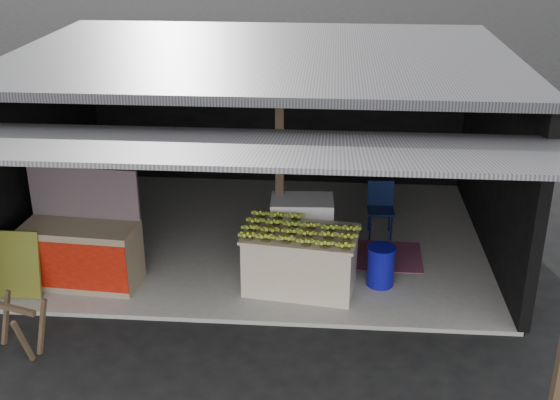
# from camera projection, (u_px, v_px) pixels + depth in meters

# --- Properties ---
(ground) EXTENTS (80.00, 80.00, 0.00)m
(ground) POSITION_uv_depth(u_px,v_px,m) (245.00, 325.00, 9.00)
(ground) COLOR black
(ground) RESTS_ON ground
(concrete_slab) EXTENTS (7.00, 5.00, 0.06)m
(concrete_slab) POSITION_uv_depth(u_px,v_px,m) (264.00, 237.00, 11.28)
(concrete_slab) COLOR gray
(concrete_slab) RESTS_ON ground
(shophouse) EXTENTS (7.40, 7.29, 3.02)m
(shophouse) POSITION_uv_depth(u_px,v_px,m) (265.00, 107.00, 10.76)
(shophouse) COLOR black
(shophouse) RESTS_ON ground
(banana_table) EXTENTS (1.64, 1.14, 0.84)m
(banana_table) POSITION_uv_depth(u_px,v_px,m) (301.00, 260.00, 9.59)
(banana_table) COLOR beige
(banana_table) RESTS_ON concrete_slab
(banana_pile) EXTENTS (1.51, 1.03, 0.17)m
(banana_pile) POSITION_uv_depth(u_px,v_px,m) (301.00, 227.00, 9.40)
(banana_pile) COLOR #CBD32C
(banana_pile) RESTS_ON banana_table
(white_crate) EXTENTS (0.93, 0.65, 1.00)m
(white_crate) POSITION_uv_depth(u_px,v_px,m) (302.00, 230.00, 10.28)
(white_crate) COLOR white
(white_crate) RESTS_ON concrete_slab
(neighbor_stall) EXTENTS (1.61, 0.82, 1.62)m
(neighbor_stall) POSITION_uv_depth(u_px,v_px,m) (81.00, 251.00, 9.69)
(neighbor_stall) COLOR #998466
(neighbor_stall) RESTS_ON concrete_slab
(green_signboard) EXTENTS (0.62, 0.21, 0.93)m
(green_signboard) POSITION_uv_depth(u_px,v_px,m) (17.00, 265.00, 9.38)
(green_signboard) COLOR black
(green_signboard) RESTS_ON concrete_slab
(sawhorse) EXTENTS (0.74, 0.73, 0.66)m
(sawhorse) POSITION_uv_depth(u_px,v_px,m) (13.00, 323.00, 8.27)
(sawhorse) COLOR #4E3A27
(sawhorse) RESTS_ON ground
(water_barrel) EXTENTS (0.38, 0.38, 0.55)m
(water_barrel) POSITION_uv_depth(u_px,v_px,m) (381.00, 267.00, 9.72)
(water_barrel) COLOR #0D0E93
(water_barrel) RESTS_ON concrete_slab
(plastic_chair) EXTENTS (0.42, 0.42, 0.87)m
(plastic_chair) POSITION_uv_depth(u_px,v_px,m) (381.00, 204.00, 11.16)
(plastic_chair) COLOR #0A1337
(plastic_chair) RESTS_ON concrete_slab
(magenta_rug) EXTENTS (1.54, 1.06, 0.01)m
(magenta_rug) POSITION_uv_depth(u_px,v_px,m) (372.00, 255.00, 10.63)
(magenta_rug) COLOR maroon
(magenta_rug) RESTS_ON concrete_slab
(picture_frames) EXTENTS (1.62, 0.04, 0.46)m
(picture_frames) POSITION_uv_depth(u_px,v_px,m) (267.00, 85.00, 12.75)
(picture_frames) COLOR black
(picture_frames) RESTS_ON shophouse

